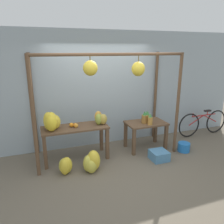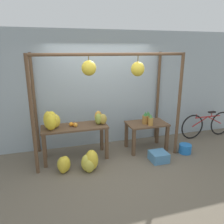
# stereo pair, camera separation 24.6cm
# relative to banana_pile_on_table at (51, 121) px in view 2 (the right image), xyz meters

# --- Properties ---
(ground_plane) EXTENTS (20.00, 20.00, 0.00)m
(ground_plane) POSITION_rel_banana_pile_on_table_xyz_m (1.21, -0.69, -0.92)
(ground_plane) COLOR #665B4C
(shop_wall_back) EXTENTS (8.00, 0.08, 2.80)m
(shop_wall_back) POSITION_rel_banana_pile_on_table_xyz_m (1.21, 0.67, 0.48)
(shop_wall_back) COLOR #99A8B2
(shop_wall_back) RESTS_ON ground_plane
(stall_awning) EXTENTS (3.15, 1.15, 2.30)m
(stall_awning) POSITION_rel_banana_pile_on_table_xyz_m (1.23, -0.18, 0.71)
(stall_awning) COLOR brown
(stall_awning) RESTS_ON ground_plane
(display_table_main) EXTENTS (1.41, 0.56, 0.76)m
(display_table_main) POSITION_rel_banana_pile_on_table_xyz_m (0.48, -0.00, -0.30)
(display_table_main) COLOR brown
(display_table_main) RESTS_ON ground_plane
(display_table_side) EXTENTS (0.94, 0.59, 0.67)m
(display_table_side) POSITION_rel_banana_pile_on_table_xyz_m (2.19, -0.02, -0.39)
(display_table_side) COLOR brown
(display_table_side) RESTS_ON ground_plane
(banana_pile_on_table) EXTENTS (0.43, 0.50, 0.37)m
(banana_pile_on_table) POSITION_rel_banana_pile_on_table_xyz_m (0.00, 0.00, 0.00)
(banana_pile_on_table) COLOR gold
(banana_pile_on_table) RESTS_ON display_table_main
(orange_pile) EXTENTS (0.18, 0.17, 0.09)m
(orange_pile) POSITION_rel_banana_pile_on_table_xyz_m (0.47, -0.02, -0.12)
(orange_pile) COLOR orange
(orange_pile) RESTS_ON display_table_main
(pineapple_cluster) EXTENTS (0.27, 0.34, 0.30)m
(pineapple_cluster) POSITION_rel_banana_pile_on_table_xyz_m (2.18, -0.06, -0.13)
(pineapple_cluster) COLOR olive
(pineapple_cluster) RESTS_ON display_table_side
(banana_pile_ground_left) EXTENTS (0.35, 0.34, 0.33)m
(banana_pile_ground_left) POSITION_rel_banana_pile_on_table_xyz_m (0.17, -0.53, -0.76)
(banana_pile_ground_left) COLOR gold
(banana_pile_ground_left) RESTS_ON ground_plane
(banana_pile_ground_right) EXTENTS (0.40, 0.46, 0.43)m
(banana_pile_ground_right) POSITION_rel_banana_pile_on_table_xyz_m (0.69, -0.59, -0.74)
(banana_pile_ground_right) COLOR gold
(banana_pile_ground_right) RESTS_ON ground_plane
(fruit_crate_white) EXTENTS (0.36, 0.36, 0.21)m
(fruit_crate_white) POSITION_rel_banana_pile_on_table_xyz_m (2.20, -0.66, -0.82)
(fruit_crate_white) COLOR #4C84B2
(fruit_crate_white) RESTS_ON ground_plane
(blue_bucket) EXTENTS (0.29, 0.29, 0.21)m
(blue_bucket) POSITION_rel_banana_pile_on_table_xyz_m (2.98, -0.49, -0.82)
(blue_bucket) COLOR blue
(blue_bucket) RESTS_ON ground_plane
(parked_bicycle) EXTENTS (1.63, 0.08, 0.72)m
(parked_bicycle) POSITION_rel_banana_pile_on_table_xyz_m (4.13, 0.23, -0.57)
(parked_bicycle) COLOR black
(parked_bicycle) RESTS_ON ground_plane
(papaya_pile) EXTENTS (0.31, 0.33, 0.27)m
(papaya_pile) POSITION_rel_banana_pile_on_table_xyz_m (1.05, 0.01, -0.04)
(papaya_pile) COLOR #B2993D
(papaya_pile) RESTS_ON display_table_main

